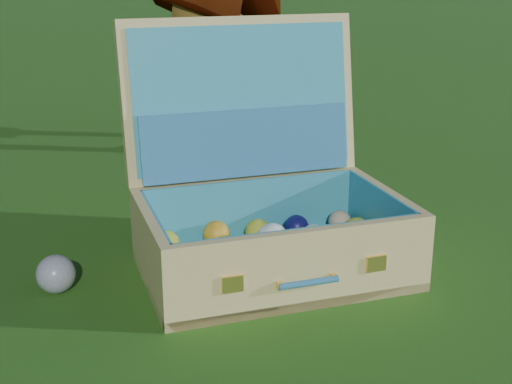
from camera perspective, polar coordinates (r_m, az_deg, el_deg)
The scene contains 3 objects.
ground at distance 1.53m, azimuth -1.98°, elevation -5.68°, with size 60.00×60.00×0.00m, color #215114.
stray_ball at distance 1.44m, azimuth -15.72°, elevation -6.34°, with size 0.08×0.08×0.08m, color teal.
suitcase at distance 1.49m, azimuth 0.56°, elevation -0.47°, with size 0.61×0.55×0.50m.
Camera 1 is at (-0.67, -1.22, 0.62)m, focal length 50.00 mm.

